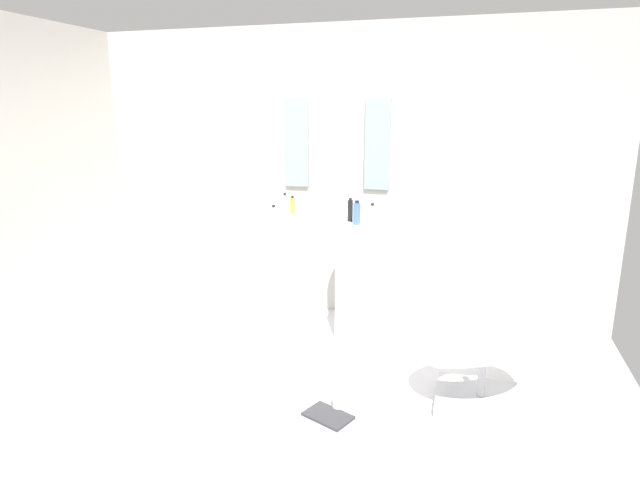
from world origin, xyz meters
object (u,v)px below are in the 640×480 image
object	(u,v)px
pedestal_sink_right	(364,276)
soap_bottle_clear	(372,211)
magazine_charcoal	(328,416)
coffee_mug	(338,402)
soap_bottle_white	(274,213)
pedestal_sink_left	(281,269)
soap_bottle_black	(350,210)
soap_bottle_amber	(293,206)
soap_bottle_blue	(357,213)
soap_bottle_grey	(285,204)
lounge_chair	(483,355)

from	to	relation	value
pedestal_sink_right	soap_bottle_clear	xyz separation A→B (m)	(0.03, 0.16, 0.53)
magazine_charcoal	coffee_mug	bearing A→B (deg)	94.41
coffee_mug	soap_bottle_white	distance (m)	1.69
pedestal_sink_right	soap_bottle_clear	bearing A→B (deg)	80.92
coffee_mug	soap_bottle_clear	distance (m)	1.70
pedestal_sink_left	soap_bottle_black	bearing A→B (deg)	-2.52
soap_bottle_amber	soap_bottle_clear	distance (m)	0.70
soap_bottle_blue	soap_bottle_grey	bearing A→B (deg)	158.09
coffee_mug	soap_bottle_grey	xyz separation A→B (m)	(-0.84, 1.38, 1.01)
soap_bottle_grey	soap_bottle_black	distance (m)	0.66
coffee_mug	soap_bottle_grey	world-z (taller)	soap_bottle_grey
coffee_mug	soap_bottle_black	size ratio (longest dim) A/B	0.49
soap_bottle_white	soap_bottle_black	size ratio (longest dim) A/B	0.63
soap_bottle_clear	soap_bottle_grey	bearing A→B (deg)	-179.62
magazine_charcoal	coffee_mug	xyz separation A→B (m)	(0.04, 0.10, 0.04)
magazine_charcoal	coffee_mug	distance (m)	0.12
soap_bottle_amber	coffee_mug	bearing A→B (deg)	-60.59
soap_bottle_amber	soap_bottle_clear	bearing A→B (deg)	2.27
soap_bottle_clear	soap_bottle_black	distance (m)	0.24
magazine_charcoal	pedestal_sink_right	bearing A→B (deg)	115.53
coffee_mug	soap_bottle_blue	distance (m)	1.50
soap_bottle_grey	soap_bottle_blue	distance (m)	0.76
soap_bottle_white	pedestal_sink_right	bearing A→B (deg)	10.03
soap_bottle_grey	soap_bottle_blue	size ratio (longest dim) A/B	0.94
soap_bottle_blue	soap_bottle_white	xyz separation A→B (m)	(-0.71, -0.00, -0.04)
soap_bottle_grey	soap_bottle_white	distance (m)	0.29
soap_bottle_amber	soap_bottle_grey	bearing A→B (deg)	164.16
lounge_chair	soap_bottle_amber	xyz separation A→B (m)	(-1.64, 1.01, 0.71)
coffee_mug	soap_bottle_white	bearing A→B (deg)	127.55
soap_bottle_amber	soap_bottle_white	size ratio (longest dim) A/B	1.33
soap_bottle_clear	soap_bottle_white	bearing A→B (deg)	-159.44
coffee_mug	soap_bottle_black	world-z (taller)	soap_bottle_black
pedestal_sink_left	lounge_chair	world-z (taller)	pedestal_sink_left
magazine_charcoal	soap_bottle_black	world-z (taller)	soap_bottle_black
soap_bottle_amber	soap_bottle_clear	world-z (taller)	soap_bottle_amber
soap_bottle_white	soap_bottle_black	bearing A→B (deg)	9.55
coffee_mug	soap_bottle_amber	size ratio (longest dim) A/B	0.59
soap_bottle_amber	pedestal_sink_right	bearing A→B (deg)	-10.93
soap_bottle_black	magazine_charcoal	bearing A→B (deg)	-82.31
soap_bottle_clear	soap_bottle_blue	distance (m)	0.30
soap_bottle_blue	soap_bottle_white	bearing A→B (deg)	-179.99
pedestal_sink_right	soap_bottle_black	bearing A→B (deg)	-167.50
pedestal_sink_right	soap_bottle_blue	bearing A→B (deg)	-108.59
pedestal_sink_right	lounge_chair	distance (m)	1.32
magazine_charcoal	pedestal_sink_left	bearing A→B (deg)	144.18
pedestal_sink_left	coffee_mug	distance (m)	1.55
soap_bottle_blue	magazine_charcoal	bearing A→B (deg)	-85.35
soap_bottle_blue	soap_bottle_black	xyz separation A→B (m)	(-0.08, 0.11, 0.00)
pedestal_sink_right	soap_bottle_clear	world-z (taller)	soap_bottle_clear
soap_bottle_blue	soap_bottle_clear	bearing A→B (deg)	76.49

